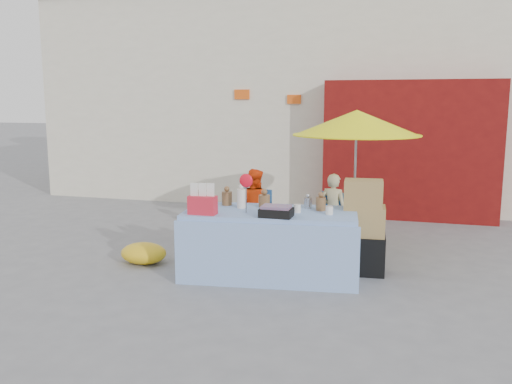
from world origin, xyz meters
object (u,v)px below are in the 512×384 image
(market_table, at_px, (270,243))
(chair_left, at_px, (252,228))
(chair_right, at_px, (331,233))
(box_stack, at_px, (364,230))
(vendor_orange, at_px, (254,206))
(vendor_beige, at_px, (333,211))
(umbrella, at_px, (357,123))

(market_table, xyz_separation_m, chair_left, (-0.66, 1.42, -0.18))
(chair_right, relative_size, box_stack, 0.69)
(market_table, height_order, vendor_orange, market_table)
(chair_left, bearing_deg, vendor_beige, 19.12)
(chair_left, xyz_separation_m, vendor_beige, (1.25, 0.13, 0.32))
(vendor_beige, bearing_deg, chair_right, 104.47)
(vendor_orange, relative_size, umbrella, 0.56)
(box_stack, bearing_deg, vendor_beige, 116.59)
(umbrella, bearing_deg, vendor_beige, -153.43)
(chair_right, height_order, umbrella, umbrella)
(umbrella, height_order, box_stack, umbrella)
(chair_left, relative_size, vendor_beige, 0.74)
(chair_right, bearing_deg, market_table, -99.53)
(chair_left, distance_m, box_stack, 2.06)
(vendor_orange, bearing_deg, umbrella, -161.51)
(chair_right, xyz_separation_m, umbrella, (0.30, 0.28, 1.64))
(market_table, relative_size, chair_left, 2.73)
(market_table, xyz_separation_m, box_stack, (1.14, 0.46, 0.13))
(vendor_beige, bearing_deg, vendor_orange, 12.96)
(umbrella, distance_m, box_stack, 1.84)
(vendor_beige, xyz_separation_m, box_stack, (0.55, -1.10, -0.01))
(chair_right, bearing_deg, chair_left, -167.04)
(chair_left, relative_size, vendor_orange, 0.72)
(box_stack, bearing_deg, chair_left, 151.73)
(chair_left, distance_m, vendor_beige, 1.29)
(vendor_orange, relative_size, vendor_beige, 1.02)
(umbrella, bearing_deg, vendor_orange, -174.47)
(vendor_orange, height_order, vendor_beige, vendor_orange)
(chair_left, bearing_deg, chair_right, 12.96)
(chair_left, relative_size, chair_right, 1.00)
(vendor_beige, bearing_deg, umbrella, -140.48)
(vendor_orange, bearing_deg, chair_right, -173.17)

